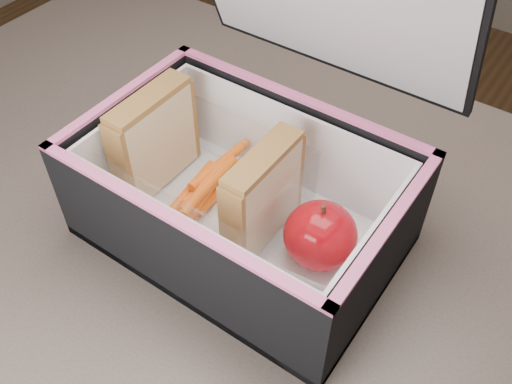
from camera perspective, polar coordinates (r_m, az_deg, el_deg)
kitchen_table at (r=0.67m, az=-0.64°, el=-11.35°), size 1.20×0.80×0.75m
lunch_bag at (r=0.57m, az=-1.11°, el=0.41°), size 0.32×0.29×0.31m
plastic_tub at (r=0.60m, az=-4.89°, el=1.24°), size 0.19×0.14×0.08m
sandwich_left at (r=0.63m, az=-10.13°, el=5.22°), size 0.03×0.10×0.11m
sandwich_right at (r=0.56m, az=0.70°, el=-0.37°), size 0.03×0.10×0.11m
carrot_sticks at (r=0.62m, az=-4.73°, el=0.51°), size 0.05×0.16×0.03m
paper_napkin at (r=0.59m, az=6.38°, el=-6.08°), size 0.08×0.08×0.01m
red_apple at (r=0.55m, az=6.45°, el=-4.33°), size 0.08×0.08×0.08m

